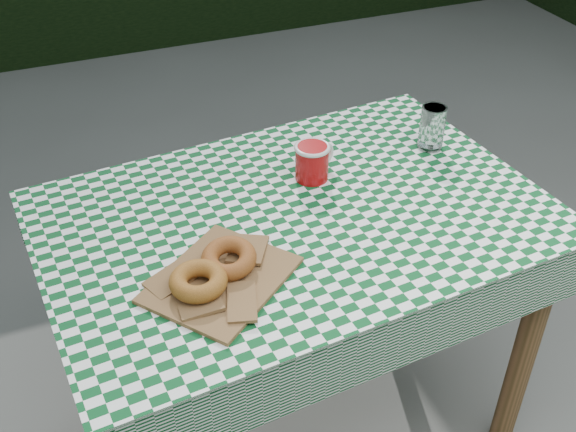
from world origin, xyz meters
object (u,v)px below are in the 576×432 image
object	(u,v)px
paper_bag	(221,279)
drinking_glass	(432,128)
table	(295,332)
coffee_mug	(312,162)

from	to	relation	value
paper_bag	drinking_glass	xyz separation A→B (m)	(0.65, 0.30, 0.05)
table	drinking_glass	world-z (taller)	drinking_glass
coffee_mug	drinking_glass	xyz separation A→B (m)	(0.34, 0.02, 0.01)
drinking_glass	paper_bag	bearing A→B (deg)	-155.62
paper_bag	coffee_mug	world-z (taller)	coffee_mug
coffee_mug	drinking_glass	world-z (taller)	drinking_glass
table	drinking_glass	bearing A→B (deg)	12.88
coffee_mug	table	bearing A→B (deg)	-152.54
table	paper_bag	xyz separation A→B (m)	(-0.22, -0.16, 0.39)
drinking_glass	table	bearing A→B (deg)	-162.03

